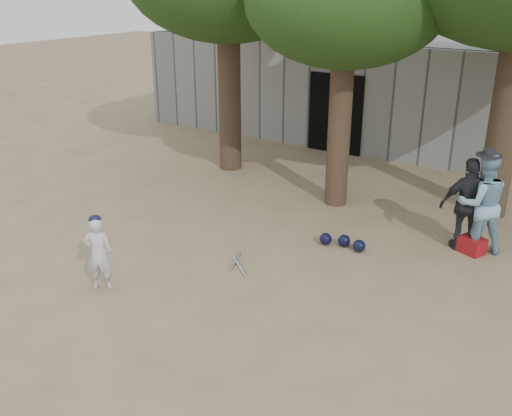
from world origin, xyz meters
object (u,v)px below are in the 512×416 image
Objects in this scene: boy_player at (99,254)px; red_bag at (472,245)px; spectator_blue at (482,204)px; spectator_dark at (468,205)px.

red_bag is (4.61, 4.52, -0.46)m from boy_player.
boy_player reaches higher than red_bag.
spectator_blue is (4.64, 4.65, 0.30)m from boy_player.
spectator_dark is at bearing 151.83° from red_bag.
boy_player is at bearing 14.18° from spectator_dark.
red_bag is (-0.03, -0.14, -0.77)m from spectator_blue.
red_bag is at bearing -168.14° from boy_player.
spectator_dark is at bearing -166.40° from boy_player.
spectator_blue is 0.22m from spectator_dark.
spectator_blue reaches higher than red_bag.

